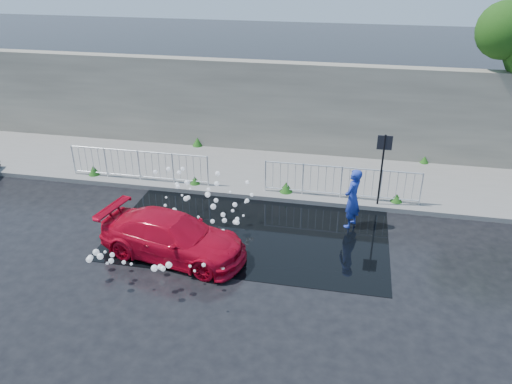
# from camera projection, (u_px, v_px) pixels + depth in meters

# --- Properties ---
(ground) EXTENTS (90.00, 90.00, 0.00)m
(ground) POSITION_uv_depth(u_px,v_px,m) (226.00, 245.00, 14.08)
(ground) COLOR black
(ground) RESTS_ON ground
(pavement) EXTENTS (30.00, 4.00, 0.15)m
(pavement) POSITION_uv_depth(u_px,v_px,m) (260.00, 172.00, 18.43)
(pavement) COLOR slate
(pavement) RESTS_ON ground
(curb) EXTENTS (30.00, 0.25, 0.16)m
(curb) POSITION_uv_depth(u_px,v_px,m) (249.00, 196.00, 16.67)
(curb) COLOR slate
(curb) RESTS_ON ground
(retaining_wall) EXTENTS (30.00, 0.60, 3.50)m
(retaining_wall) POSITION_uv_depth(u_px,v_px,m) (271.00, 107.00, 19.54)
(retaining_wall) COLOR #676257
(retaining_wall) RESTS_ON pavement
(puddle) EXTENTS (8.00, 5.00, 0.01)m
(puddle) POSITION_uv_depth(u_px,v_px,m) (251.00, 229.00, 14.86)
(puddle) COLOR black
(puddle) RESTS_ON ground
(sign_post) EXTENTS (0.45, 0.06, 2.50)m
(sign_post) POSITION_uv_depth(u_px,v_px,m) (383.00, 159.00, 15.28)
(sign_post) COLOR black
(sign_post) RESTS_ON ground
(railing_left) EXTENTS (5.05, 0.05, 1.10)m
(railing_left) POSITION_uv_depth(u_px,v_px,m) (139.00, 164.00, 17.40)
(railing_left) COLOR silver
(railing_left) RESTS_ON pavement
(railing_right) EXTENTS (5.05, 0.05, 1.10)m
(railing_right) POSITION_uv_depth(u_px,v_px,m) (341.00, 181.00, 16.16)
(railing_right) COLOR silver
(railing_right) RESTS_ON pavement
(weeds) EXTENTS (12.17, 3.93, 0.36)m
(weeds) POSITION_uv_depth(u_px,v_px,m) (245.00, 170.00, 17.99)
(weeds) COLOR #1C4211
(weeds) RESTS_ON pavement
(water_spray) EXTENTS (3.51, 5.47, 0.98)m
(water_spray) POSITION_uv_depth(u_px,v_px,m) (185.00, 217.00, 14.17)
(water_spray) COLOR white
(water_spray) RESTS_ON ground
(red_car) EXTENTS (4.31, 2.39, 1.18)m
(red_car) POSITION_uv_depth(u_px,v_px,m) (173.00, 237.00, 13.37)
(red_car) COLOR #B7071F
(red_car) RESTS_ON ground
(person) EXTENTS (0.69, 0.80, 1.85)m
(person) POSITION_uv_depth(u_px,v_px,m) (352.00, 198.00, 14.64)
(person) COLOR #2136A5
(person) RESTS_ON ground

